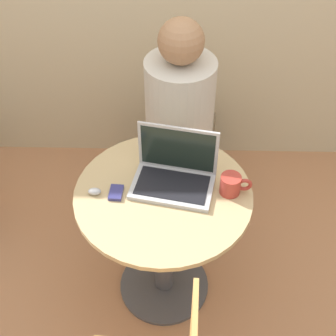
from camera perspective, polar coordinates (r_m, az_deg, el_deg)
The scene contains 7 objects.
ground_plane at distance 2.64m, azimuth -0.47°, elevation -14.09°, with size 12.00×12.00×0.00m, color tan.
round_table at distance 2.21m, azimuth -0.54°, elevation -6.99°, with size 0.78×0.78×0.75m.
laptop at distance 2.04m, azimuth 0.78°, elevation -0.58°, with size 0.39×0.29×0.26m.
cell_phone at distance 2.04m, azimuth -6.35°, elevation -3.00°, with size 0.06×0.09×0.02m.
computer_mouse at distance 2.05m, azimuth -8.95°, elevation -2.84°, with size 0.06×0.04×0.03m.
coffee_cup at distance 2.03m, azimuth 7.75°, elevation -2.01°, with size 0.14×0.09×0.09m.
person_seated at distance 2.70m, azimuth 1.56°, elevation 4.36°, with size 0.43×0.60×1.25m.
Camera 1 is at (0.05, -1.38, 2.25)m, focal length 50.00 mm.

